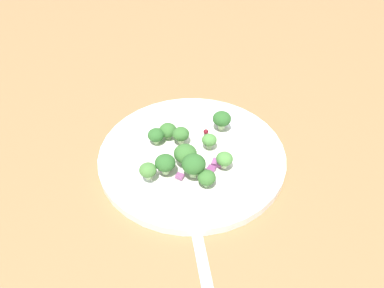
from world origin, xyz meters
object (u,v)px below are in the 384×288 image
at_px(plate, 192,154).
at_px(broccoli_floret_0, 148,170).
at_px(fork, 203,263).
at_px(broccoli_floret_2, 185,154).
at_px(broccoli_floret_1, 156,135).

distance_m(plate, broccoli_floret_0, 0.08).
bearing_deg(broccoli_floret_0, fork, -65.97).
bearing_deg(broccoli_floret_0, broccoli_floret_2, 23.16).
height_order(plate, broccoli_floret_2, broccoli_floret_2).
relative_size(plate, fork, 1.34).
bearing_deg(plate, fork, -92.93).
bearing_deg(broccoli_floret_2, broccoli_floret_1, 127.00).
xyz_separation_m(plate, broccoli_floret_1, (-0.05, 0.02, 0.02)).
height_order(broccoli_floret_0, fork, broccoli_floret_0).
bearing_deg(fork, plate, 87.07).
relative_size(broccoli_floret_1, broccoli_floret_2, 0.77).
bearing_deg(plate, broccoli_floret_1, 154.36).
relative_size(broccoli_floret_1, fork, 0.12).
relative_size(broccoli_floret_0, broccoli_floret_1, 0.95).
bearing_deg(broccoli_floret_1, broccoli_floret_2, -53.00).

